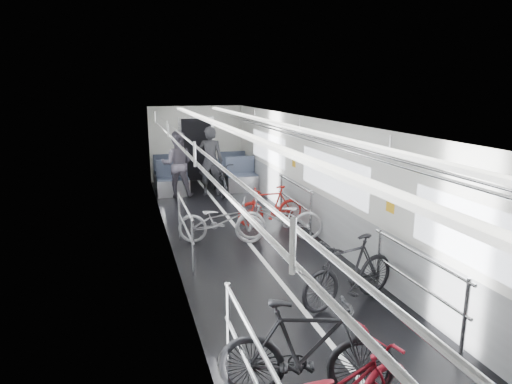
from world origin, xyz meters
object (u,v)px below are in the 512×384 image
(bike_right_far, at_px, (271,206))
(bike_aisle, at_px, (218,178))
(bike_left_mid, at_px, (306,350))
(bike_right_near, at_px, (349,271))
(bike_right_mid, at_px, (279,218))
(bike_left_far, at_px, (221,221))
(person_seated, at_px, (177,164))
(person_standing, at_px, (210,161))

(bike_right_far, relative_size, bike_aisle, 0.83)
(bike_left_mid, bearing_deg, bike_right_near, -20.35)
(bike_left_mid, relative_size, bike_aisle, 0.98)
(bike_right_near, distance_m, bike_right_mid, 2.89)
(bike_left_far, bearing_deg, bike_left_mid, -164.57)
(bike_aisle, bearing_deg, bike_left_far, -102.92)
(bike_left_mid, height_order, bike_right_far, bike_left_mid)
(person_seated, bearing_deg, bike_right_near, 113.83)
(bike_left_mid, xyz_separation_m, person_standing, (0.71, 8.81, 0.44))
(bike_left_far, distance_m, bike_right_mid, 1.17)
(bike_right_mid, distance_m, bike_right_far, 0.97)
(bike_right_mid, bearing_deg, person_standing, -155.21)
(bike_left_mid, xyz_separation_m, bike_right_far, (1.43, 5.55, -0.08))
(bike_right_mid, relative_size, bike_aisle, 0.96)
(bike_aisle, distance_m, person_seated, 1.22)
(bike_right_near, bearing_deg, person_standing, 169.52)
(bike_left_mid, bearing_deg, bike_right_far, 3.56)
(bike_left_far, xyz_separation_m, bike_right_mid, (1.16, -0.16, 0.01))
(bike_left_mid, distance_m, bike_right_near, 2.17)
(bike_left_far, distance_m, person_seated, 4.19)
(bike_right_far, bearing_deg, person_seated, -152.21)
(bike_right_near, distance_m, person_standing, 7.15)
(bike_right_near, relative_size, person_seated, 0.91)
(bike_right_near, height_order, person_seated, person_seated)
(bike_right_near, xyz_separation_m, bike_right_mid, (-0.04, 2.89, -0.05))
(bike_right_mid, height_order, bike_right_far, bike_right_mid)
(bike_right_far, bearing_deg, bike_right_mid, -5.83)
(bike_right_mid, relative_size, bike_right_far, 1.16)
(bike_left_far, height_order, bike_aisle, bike_aisle)
(bike_right_mid, height_order, person_standing, person_standing)
(bike_right_mid, bearing_deg, bike_right_near, 17.56)
(bike_left_mid, bearing_deg, bike_right_mid, 2.16)
(bike_left_mid, xyz_separation_m, bike_left_far, (0.15, 4.75, -0.08))
(bike_right_near, relative_size, person_standing, 0.86)
(person_standing, xyz_separation_m, person_seated, (-0.91, 0.09, -0.06))
(bike_right_far, height_order, person_standing, person_standing)
(bike_right_far, height_order, bike_aisle, bike_aisle)
(person_standing, bearing_deg, bike_right_far, 120.72)
(bike_left_far, relative_size, person_seated, 0.93)
(bike_aisle, relative_size, person_seated, 0.98)
(person_seated, bearing_deg, person_standing, -174.09)
(person_seated, bearing_deg, bike_right_mid, 120.97)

